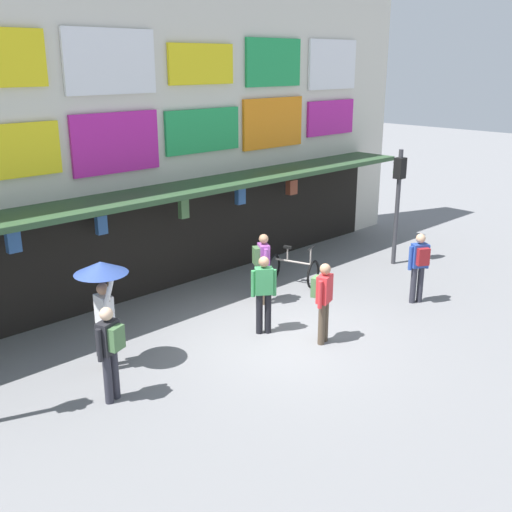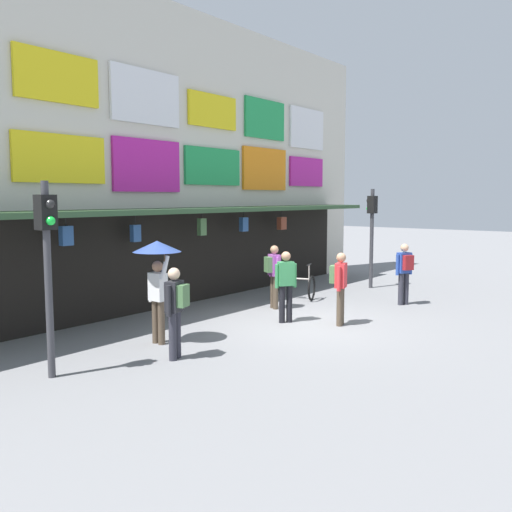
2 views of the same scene
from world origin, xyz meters
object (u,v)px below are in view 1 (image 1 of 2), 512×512
at_px(bicycle_parked, 293,270).
at_px(pedestrian_in_green, 110,347).
at_px(pedestrian_in_white, 262,263).
at_px(pedestrian_with_umbrella, 102,285).
at_px(pedestrian_in_black, 323,297).
at_px(traffic_light_far, 398,189).
at_px(pedestrian_in_red, 419,263).
at_px(pedestrian_in_yellow, 264,288).

distance_m(bicycle_parked, pedestrian_in_green, 6.52).
height_order(pedestrian_in_white, pedestrian_with_umbrella, pedestrian_with_umbrella).
distance_m(bicycle_parked, pedestrian_in_black, 3.42).
bearing_deg(pedestrian_in_white, bicycle_parked, 13.24).
height_order(pedestrian_in_black, pedestrian_in_green, same).
relative_size(traffic_light_far, pedestrian_in_red, 1.90).
relative_size(pedestrian_in_green, pedestrian_in_white, 1.00).
distance_m(pedestrian_in_yellow, pedestrian_in_white, 1.64).
bearing_deg(pedestrian_in_white, pedestrian_in_yellow, -133.93).
xyz_separation_m(pedestrian_in_black, pedestrian_in_green, (-4.22, 0.98, 0.00)).
height_order(pedestrian_in_white, pedestrian_in_red, same).
relative_size(bicycle_parked, pedestrian_with_umbrella, 0.64).
xyz_separation_m(traffic_light_far, pedestrian_with_umbrella, (-9.00, 0.19, -0.50)).
xyz_separation_m(pedestrian_in_green, pedestrian_in_white, (4.84, 1.35, 0.00)).
xyz_separation_m(pedestrian_in_white, pedestrian_in_red, (2.62, -2.51, 0.00)).
distance_m(traffic_light_far, pedestrian_in_white, 4.87).
bearing_deg(bicycle_parked, pedestrian_in_red, -67.47).
distance_m(pedestrian_in_white, pedestrian_in_red, 3.63).
bearing_deg(bicycle_parked, pedestrian_in_yellow, -149.46).
bearing_deg(pedestrian_in_yellow, pedestrian_in_white, 46.07).
height_order(bicycle_parked, pedestrian_in_black, pedestrian_in_black).
height_order(pedestrian_in_green, pedestrian_in_white, same).
xyz_separation_m(pedestrian_in_black, pedestrian_with_umbrella, (-3.68, 2.05, 0.66)).
bearing_deg(pedestrian_in_green, pedestrian_with_umbrella, 63.13).
bearing_deg(pedestrian_in_white, pedestrian_in_green, -164.42).
distance_m(traffic_light_far, pedestrian_in_black, 5.76).
bearing_deg(pedestrian_with_umbrella, pedestrian_in_yellow, -15.89).
relative_size(traffic_light_far, pedestrian_in_green, 1.90).
height_order(traffic_light_far, pedestrian_in_black, traffic_light_far).
relative_size(pedestrian_in_black, pedestrian_in_green, 1.00).
bearing_deg(pedestrian_in_yellow, traffic_light_far, 6.88).
relative_size(pedestrian_in_green, pedestrian_in_red, 1.00).
relative_size(pedestrian_in_black, pedestrian_in_red, 1.00).
bearing_deg(pedestrian_in_white, traffic_light_far, -5.75).
distance_m(pedestrian_in_green, pedestrian_with_umbrella, 1.37).
bearing_deg(bicycle_parked, pedestrian_with_umbrella, -173.85).
distance_m(traffic_light_far, pedestrian_in_yellow, 6.00).
relative_size(pedestrian_in_yellow, pedestrian_in_green, 1.00).
bearing_deg(traffic_light_far, pedestrian_in_green, -174.77).
relative_size(pedestrian_in_yellow, pedestrian_in_white, 1.00).
relative_size(pedestrian_in_white, pedestrian_in_red, 1.00).
height_order(pedestrian_in_black, pedestrian_in_red, same).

